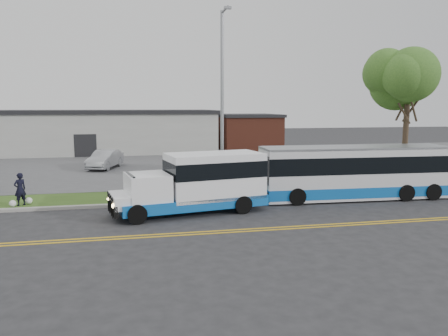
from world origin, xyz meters
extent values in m
plane|color=#28282B|center=(0.00, 0.00, 0.00)|extent=(140.00, 140.00, 0.00)
cube|color=gold|center=(0.00, -3.85, 0.01)|extent=(70.00, 0.12, 0.01)
cube|color=gold|center=(0.00, -4.15, 0.01)|extent=(70.00, 0.12, 0.01)
cube|color=#9E9B93|center=(0.00, 1.10, 0.07)|extent=(80.00, 0.30, 0.15)
cube|color=#37531B|center=(0.00, 2.90, 0.05)|extent=(80.00, 3.30, 0.10)
cube|color=#4C4C4F|center=(0.00, 17.00, 0.05)|extent=(80.00, 25.00, 0.10)
cube|color=#9E9E99|center=(-6.00, 27.00, 2.00)|extent=(25.00, 10.00, 4.00)
cube|color=black|center=(-6.00, 27.00, 4.17)|extent=(25.40, 10.40, 0.35)
cube|color=black|center=(-6.00, 22.05, 1.10)|extent=(2.00, 0.15, 2.20)
cube|color=brown|center=(10.50, 26.00, 1.80)|extent=(6.00, 7.00, 3.60)
cube|color=black|center=(10.50, 26.00, 3.75)|extent=(6.30, 7.30, 0.30)
cylinder|color=#37291E|center=(14.00, 3.00, 2.48)|extent=(0.32, 0.32, 4.76)
ellipsoid|color=#356322|center=(14.00, 3.00, 6.22)|extent=(5.20, 5.20, 4.42)
cylinder|color=gray|center=(3.00, 2.80, 4.85)|extent=(0.18, 0.18, 9.50)
cylinder|color=gray|center=(3.00, 2.10, 9.50)|extent=(0.12, 1.40, 0.12)
cube|color=gray|center=(3.00, 1.45, 9.45)|extent=(0.35, 0.18, 0.12)
cube|color=#105BB0|center=(0.92, -0.72, 0.53)|extent=(6.86, 3.37, 0.48)
cube|color=white|center=(1.97, -0.53, 1.64)|extent=(4.58, 2.95, 2.03)
cube|color=black|center=(1.97, -0.53, 1.98)|extent=(4.60, 2.99, 0.72)
cube|color=white|center=(-1.07, -1.08, 1.30)|extent=(2.08, 2.36, 1.16)
cube|color=black|center=(-1.78, -1.21, 1.50)|extent=(0.43, 1.82, 0.87)
cube|color=white|center=(-2.12, -1.28, 0.82)|extent=(1.31, 2.12, 0.53)
cube|color=black|center=(-2.54, -1.35, 0.53)|extent=(0.50, 1.97, 0.48)
sphere|color=#FFD88C|center=(-2.46, -2.07, 0.77)|extent=(0.22, 0.22, 0.19)
sphere|color=#FFD88C|center=(-2.72, -0.65, 0.77)|extent=(0.22, 0.22, 0.19)
cylinder|color=black|center=(-1.55, -2.23, 0.41)|extent=(0.85, 0.41, 0.81)
cylinder|color=black|center=(-1.92, -0.18, 0.41)|extent=(0.85, 0.41, 0.81)
cylinder|color=black|center=(3.10, -1.38, 0.41)|extent=(0.85, 0.41, 0.81)
cylinder|color=black|center=(2.73, 0.67, 0.41)|extent=(0.85, 0.41, 0.81)
cube|color=silver|center=(9.56, 0.60, 1.37)|extent=(9.79, 2.58, 2.56)
cube|color=#105BB0|center=(9.56, 0.60, 0.49)|extent=(9.81, 2.60, 0.53)
cube|color=black|center=(9.56, 0.60, 1.85)|extent=(9.83, 2.62, 0.84)
cube|color=black|center=(4.75, 0.79, 1.68)|extent=(0.17, 2.03, 1.41)
cube|color=black|center=(4.69, 0.79, 0.40)|extent=(0.19, 2.21, 0.44)
cube|color=gray|center=(9.56, 0.60, 2.67)|extent=(9.79, 2.58, 0.11)
cylinder|color=black|center=(6.08, -0.31, 0.42)|extent=(0.86, 0.32, 0.85)
cylinder|color=black|center=(6.16, 1.78, 0.42)|extent=(0.86, 0.32, 0.85)
cylinder|color=black|center=(11.81, -0.53, 0.42)|extent=(0.86, 0.32, 0.85)
cylinder|color=black|center=(11.89, 1.55, 0.42)|extent=(0.86, 0.32, 0.85)
cylinder|color=black|center=(13.31, -0.59, 0.42)|extent=(0.86, 0.32, 0.85)
cylinder|color=black|center=(13.39, 1.49, 0.42)|extent=(0.86, 0.32, 0.85)
imported|color=black|center=(-6.93, 1.90, 0.88)|extent=(0.68, 0.65, 1.56)
imported|color=#AAADB2|center=(-3.78, 13.91, 0.80)|extent=(2.73, 4.48, 1.39)
sphere|color=white|center=(-7.23, 1.65, 0.26)|extent=(0.32, 0.32, 0.32)
sphere|color=white|center=(-6.63, 2.15, 0.26)|extent=(0.32, 0.32, 0.32)
camera|label=1|loc=(-1.58, -19.87, 4.78)|focal=35.00mm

